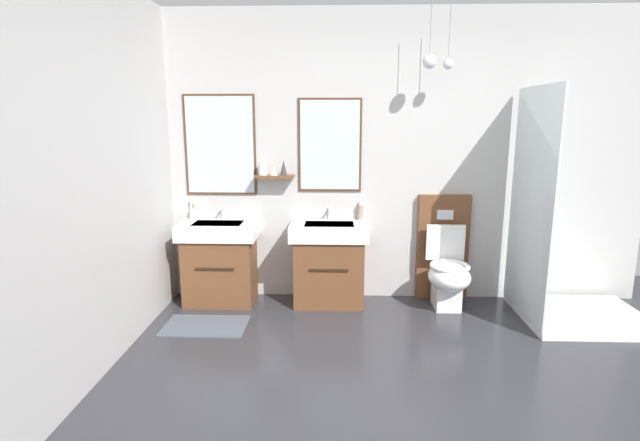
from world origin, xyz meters
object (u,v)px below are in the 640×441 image
toothbrush_cup (193,213)px  soap_dispenser (360,212)px  vanity_sink_right (329,261)px  shower_tray (564,276)px  vanity_sink_left (220,260)px  toilet (446,265)px

toothbrush_cup → soap_dispenser: size_ratio=1.11×
vanity_sink_right → shower_tray: (1.99, -0.31, -0.01)m
vanity_sink_left → soap_dispenser: bearing=7.3°
vanity_sink_left → soap_dispenser: (1.30, 0.17, 0.43)m
shower_tray → soap_dispenser: bearing=164.3°
vanity_sink_left → soap_dispenser: size_ratio=4.47×
vanity_sink_left → toothbrush_cup: (-0.27, 0.16, 0.41)m
toilet → toothbrush_cup: size_ratio=5.29×
vanity_sink_right → soap_dispenser: (0.29, 0.17, 0.43)m
vanity_sink_right → toothbrush_cup: toothbrush_cup is taller
vanity_sink_right → soap_dispenser: size_ratio=4.47×
vanity_sink_left → vanity_sink_right: 1.01m
vanity_sink_right → soap_dispenser: bearing=30.3°
vanity_sink_left → vanity_sink_right: (1.01, 0.00, 0.00)m
vanity_sink_left → toothbrush_cup: bearing=150.4°
toothbrush_cup → shower_tray: size_ratio=0.10×
vanity_sink_right → toothbrush_cup: size_ratio=4.02×
toilet → shower_tray: (0.92, -0.31, 0.01)m
vanity_sink_left → toilet: 2.08m
vanity_sink_right → toilet: size_ratio=0.76×
soap_dispenser → toilet: bearing=-12.3°
shower_tray → vanity_sink_left: bearing=174.0°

